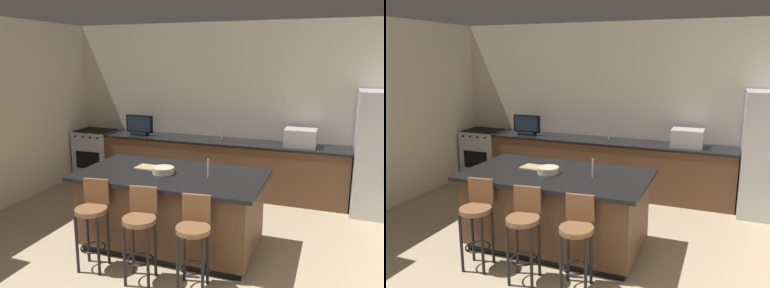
{
  "view_description": "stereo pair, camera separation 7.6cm",
  "coord_description": "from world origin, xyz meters",
  "views": [
    {
      "loc": [
        1.7,
        -1.41,
        2.27
      ],
      "look_at": [
        -0.17,
        3.59,
        1.08
      ],
      "focal_mm": 36.61,
      "sensor_mm": 36.0,
      "label": 1
    },
    {
      "loc": [
        1.77,
        -1.38,
        2.27
      ],
      "look_at": [
        -0.17,
        3.59,
        1.08
      ],
      "focal_mm": 36.61,
      "sensor_mm": 36.0,
      "label": 2
    }
  ],
  "objects": [
    {
      "name": "wall_back",
      "position": [
        0.0,
        5.13,
        1.42
      ],
      "size": [
        6.42,
        0.12,
        2.84
      ],
      "primitive_type": "cube",
      "color": "beige",
      "rests_on": "ground_plane"
    },
    {
      "name": "counter_back",
      "position": [
        -0.1,
        4.75,
        0.45
      ],
      "size": [
        4.14,
        0.62,
        0.9
      ],
      "color": "brown",
      "rests_on": "ground_plane"
    },
    {
      "name": "kitchen_island",
      "position": [
        -0.07,
        2.64,
        0.48
      ],
      "size": [
        2.18,
        1.18,
        0.93
      ],
      "color": "black",
      "rests_on": "ground_plane"
    },
    {
      "name": "range_oven",
      "position": [
        -2.54,
        4.75,
        0.46
      ],
      "size": [
        0.72,
        0.63,
        0.92
      ],
      "color": "#B7BABF",
      "rests_on": "ground_plane"
    },
    {
      "name": "microwave",
      "position": [
        1.2,
        4.75,
        1.04
      ],
      "size": [
        0.48,
        0.36,
        0.28
      ],
      "primitive_type": "cube",
      "color": "#B7BABF",
      "rests_on": "counter_back"
    },
    {
      "name": "tv_monitor",
      "position": [
        -1.58,
        4.7,
        1.06
      ],
      "size": [
        0.51,
        0.16,
        0.36
      ],
      "color": "black",
      "rests_on": "counter_back"
    },
    {
      "name": "sink_faucet_back",
      "position": [
        -0.09,
        4.85,
        1.02
      ],
      "size": [
        0.02,
        0.02,
        0.24
      ],
      "primitive_type": "cylinder",
      "color": "#B2B2B7",
      "rests_on": "counter_back"
    },
    {
      "name": "sink_faucet_island",
      "position": [
        0.38,
        2.64,
        1.04
      ],
      "size": [
        0.02,
        0.02,
        0.22
      ],
      "primitive_type": "cylinder",
      "color": "#B2B2B7",
      "rests_on": "kitchen_island"
    },
    {
      "name": "bar_stool_left",
      "position": [
        -0.68,
        1.9,
        0.59
      ],
      "size": [
        0.34,
        0.36,
        0.98
      ],
      "rotation": [
        0.0,
        0.0,
        0.14
      ],
      "color": "brown",
      "rests_on": "ground_plane"
    },
    {
      "name": "bar_stool_center",
      "position": [
        -0.08,
        1.85,
        0.59
      ],
      "size": [
        0.34,
        0.36,
        0.98
      ],
      "rotation": [
        0.0,
        0.0,
        0.15
      ],
      "color": "brown",
      "rests_on": "ground_plane"
    },
    {
      "name": "bar_stool_right",
      "position": [
        0.48,
        1.91,
        0.56
      ],
      "size": [
        0.34,
        0.35,
        0.94
      ],
      "rotation": [
        0.0,
        0.0,
        0.12
      ],
      "color": "brown",
      "rests_on": "ground_plane"
    },
    {
      "name": "fruit_bowl",
      "position": [
        -0.15,
        2.6,
        0.97
      ],
      "size": [
        0.25,
        0.25,
        0.08
      ],
      "primitive_type": "cylinder",
      "color": "beige",
      "rests_on": "kitchen_island"
    },
    {
      "name": "cutting_board",
      "position": [
        -0.39,
        2.73,
        0.94
      ],
      "size": [
        0.36,
        0.23,
        0.02
      ],
      "primitive_type": "cube",
      "rotation": [
        0.0,
        0.0,
        -0.05
      ],
      "color": "tan",
      "rests_on": "kitchen_island"
    }
  ]
}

